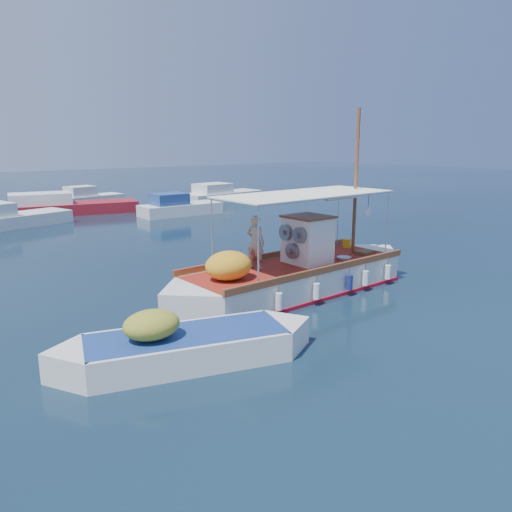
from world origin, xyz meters
TOP-DOWN VIEW (x-y plane):
  - ground at (0.00, 0.00)m, footprint 160.00×160.00m
  - fishing_caique at (0.12, -0.29)m, footprint 10.87×3.41m
  - dinghy at (-5.74, -3.06)m, footprint 6.37×3.04m
  - bg_boat_nw at (-5.83, 20.08)m, footprint 8.18×4.49m
  - bg_boat_n at (-1.23, 24.25)m, footprint 10.59×4.55m
  - bg_boat_ne at (5.57, 18.87)m, footprint 5.85×2.21m
  - bg_boat_e at (12.45, 24.09)m, footprint 7.58×3.51m
  - bg_boat_far_n at (2.18, 28.27)m, footprint 5.68×3.05m

SIDE VIEW (x-z plane):
  - ground at x=0.00m, z-range 0.00..0.00m
  - dinghy at x=-5.74m, z-range -0.47..1.14m
  - bg_boat_ne at x=5.57m, z-range -0.41..1.39m
  - bg_boat_e at x=12.45m, z-range -0.41..1.39m
  - bg_boat_far_n at x=2.18m, z-range -0.41..1.39m
  - bg_boat_nw at x=-5.83m, z-range -0.41..1.39m
  - bg_boat_n at x=-1.23m, z-range -0.41..1.39m
  - fishing_caique at x=0.12m, z-range -2.74..3.90m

